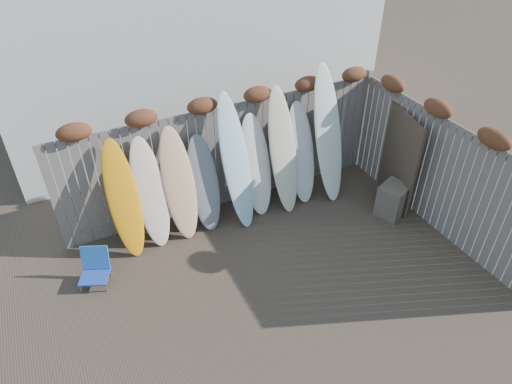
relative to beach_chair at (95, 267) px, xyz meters
name	(u,v)px	position (x,y,z in m)	size (l,w,h in m)	color
ground	(290,285)	(2.64, -1.45, -0.26)	(80.00, 80.00, 0.00)	#493A2D
back_fence	(229,147)	(2.70, 0.95, 0.92)	(6.05, 0.28, 2.24)	slate
right_fence	(441,168)	(5.64, -1.20, 0.88)	(0.28, 4.40, 2.24)	slate
beach_chair	(95,267)	(0.00, 0.00, 0.00)	(0.57, 0.58, 0.56)	#2245AB
wooden_crate	(393,200)	(5.19, -0.72, 0.05)	(0.53, 0.44, 0.61)	#4E433B
lattice_panel	(399,159)	(5.49, -0.38, 0.64)	(0.05, 1.20, 1.79)	#503A30
surfboard_0	(124,200)	(0.69, 0.53, 0.70)	(0.49, 0.07, 2.01)	#FD9B0E
surfboard_1	(150,193)	(1.12, 0.58, 0.66)	(0.52, 0.07, 1.92)	beige
surfboard_2	(179,184)	(1.61, 0.56, 0.70)	(0.53, 0.07, 1.99)	#F0BD7C
surfboard_3	(204,184)	(2.05, 0.55, 0.58)	(0.52, 0.07, 1.75)	gray
surfboard_4	(236,163)	(2.61, 0.46, 0.90)	(0.50, 0.07, 2.43)	#B1DBE9
surfboard_5	(256,166)	(3.05, 0.57, 0.65)	(0.54, 0.07, 1.90)	white
surfboard_6	(283,151)	(3.54, 0.49, 0.86)	(0.51, 0.07, 2.34)	beige
surfboard_7	(301,154)	(3.96, 0.54, 0.67)	(0.53, 0.07, 1.94)	silver
surfboard_8	(328,135)	(4.46, 0.45, 0.99)	(0.55, 0.07, 2.60)	white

